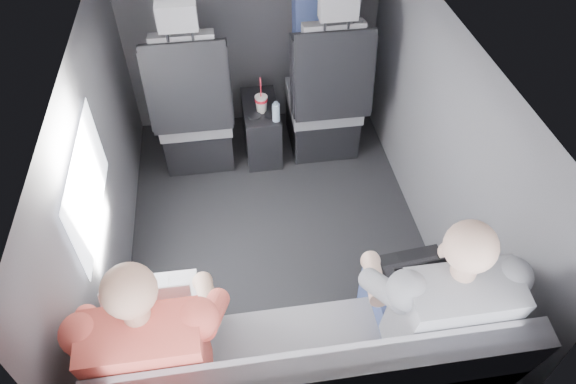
{
  "coord_description": "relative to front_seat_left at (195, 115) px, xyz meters",
  "views": [
    {
      "loc": [
        -0.24,
        -2.04,
        2.49
      ],
      "look_at": [
        0.06,
        -0.05,
        0.47
      ],
      "focal_mm": 32.0,
      "sensor_mm": 36.0,
      "label": 1
    }
  ],
  "objects": [
    {
      "name": "floor",
      "position": [
        0.45,
        -0.84,
        -0.4
      ],
      "size": [
        2.6,
        2.6,
        0.0
      ],
      "primitive_type": "plane",
      "color": "black",
      "rests_on": "ground"
    },
    {
      "name": "ceiling",
      "position": [
        0.45,
        -0.84,
        0.95
      ],
      "size": [
        2.6,
        2.6,
        0.0
      ],
      "primitive_type": "plane",
      "rotation": [
        3.14,
        0.0,
        0.0
      ],
      "color": "#B2B2AD",
      "rests_on": "panel_back"
    },
    {
      "name": "panel_left",
      "position": [
        -0.45,
        -0.84,
        0.27
      ],
      "size": [
        0.02,
        2.6,
        1.35
      ],
      "primitive_type": "cube",
      "color": "#56565B",
      "rests_on": "floor"
    },
    {
      "name": "panel_right",
      "position": [
        1.35,
        -0.84,
        0.27
      ],
      "size": [
        0.02,
        2.6,
        1.35
      ],
      "primitive_type": "cube",
      "color": "#56565B",
      "rests_on": "floor"
    },
    {
      "name": "panel_front",
      "position": [
        0.45,
        0.46,
        0.27
      ],
      "size": [
        1.8,
        0.02,
        1.35
      ],
      "primitive_type": "cube",
      "color": "#56565B",
      "rests_on": "floor"
    },
    {
      "name": "side_window",
      "position": [
        -0.43,
        -1.14,
        0.5
      ],
      "size": [
        0.02,
        0.75,
        0.42
      ],
      "primitive_type": "cube",
      "color": "white",
      "rests_on": "panel_left"
    },
    {
      "name": "seatbelt",
      "position": [
        0.9,
        -0.17,
        0.4
      ],
      "size": [
        0.35,
        0.11,
        0.59
      ],
      "primitive_type": "cube",
      "rotation": [
        -0.14,
        0.49,
        0.0
      ],
      "color": "black",
      "rests_on": "front_seat_right"
    },
    {
      "name": "front_seat_left",
      "position": [
        0.0,
        0.0,
        0.0
      ],
      "size": [
        0.52,
        0.58,
        1.26
      ],
      "color": "black",
      "rests_on": "floor"
    },
    {
      "name": "front_seat_right",
      "position": [
        0.9,
        0.0,
        0.0
      ],
      "size": [
        0.52,
        0.58,
        1.26
      ],
      "color": "black",
      "rests_on": "floor"
    },
    {
      "name": "center_console",
      "position": [
        0.45,
        0.04,
        -0.2
      ],
      "size": [
        0.24,
        0.48,
        0.41
      ],
      "color": "black",
      "rests_on": "floor"
    },
    {
      "name": "rear_bench",
      "position": [
        0.45,
        -1.9,
        -0.09
      ],
      "size": [
        1.6,
        0.57,
        0.92
      ],
      "color": "slate",
      "rests_on": "floor"
    },
    {
      "name": "soda_cup",
      "position": [
        0.45,
        -0.03,
        0.07
      ],
      "size": [
        0.09,
        0.09,
        0.26
      ],
      "color": "white",
      "rests_on": "center_console"
    },
    {
      "name": "water_bottle",
      "position": [
        0.54,
        -0.14,
        0.07
      ],
      "size": [
        0.05,
        0.05,
        0.14
      ],
      "color": "#99B4CF",
      "rests_on": "center_console"
    },
    {
      "name": "laptop_white",
      "position": [
        -0.17,
        -1.62,
        0.24
      ],
      "size": [
        0.35,
        0.33,
        0.26
      ],
      "color": "silver",
      "rests_on": "passenger_rear_left"
    },
    {
      "name": "laptop_black",
      "position": [
        0.98,
        -1.64,
        0.23
      ],
      "size": [
        0.35,
        0.32,
        0.24
      ],
      "color": "black",
      "rests_on": "passenger_rear_right"
    },
    {
      "name": "passenger_rear_left",
      "position": [
        -0.15,
        -1.81,
        0.23
      ],
      "size": [
        0.51,
        0.63,
        1.24
      ],
      "color": "#37363C",
      "rests_on": "rear_bench"
    },
    {
      "name": "passenger_rear_right",
      "position": [
        0.97,
        -1.81,
        0.24
      ],
      "size": [
        0.52,
        0.64,
        1.25
      ],
      "color": "navy",
      "rests_on": "rear_bench"
    },
    {
      "name": "passenger_front_right",
      "position": [
        0.91,
        0.26,
        0.35
      ],
      "size": [
        0.39,
        0.39,
        0.78
      ],
      "color": "navy",
      "rests_on": "front_seat_right"
    }
  ]
}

